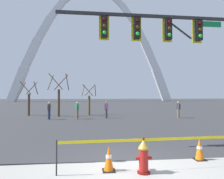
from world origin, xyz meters
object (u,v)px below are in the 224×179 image
Objects in this scene: traffic_cone_by_hydrant at (199,149)px; traffic_signal_gantry at (178,44)px; traffic_cone_mid_sidewalk at (109,159)px; pedestrian_standing_center at (106,110)px; pedestrian_walking_right at (77,110)px; pedestrian_near_trees at (49,110)px; pedestrian_walking_left at (178,109)px; fire_hydrant at (144,156)px; monument_arch at (93,49)px.

traffic_signal_gantry is (0.15, 1.92, 4.05)m from traffic_cone_by_hydrant.
traffic_cone_mid_sidewalk is 0.46× the size of pedestrian_standing_center.
traffic_signal_gantry is 11.96m from pedestrian_walking_right.
pedestrian_walking_right and pedestrian_near_trees have the same top height.
traffic_cone_by_hydrant is 0.09× the size of traffic_signal_gantry.
traffic_cone_mid_sidewalk is 15.00m from pedestrian_walking_left.
pedestrian_walking_left is at bearing 65.24° from traffic_signal_gantry.
pedestrian_standing_center is 5.23m from pedestrian_near_trees.
traffic_cone_by_hydrant is 0.46× the size of pedestrian_standing_center.
pedestrian_near_trees is at bearing 111.21° from fire_hydrant.
monument_arch is at bearing 97.61° from pedestrian_walking_left.
traffic_cone_by_hydrant is at bearing -111.82° from pedestrian_walking_left.
traffic_signal_gantry is (3.28, 2.56, 4.05)m from traffic_cone_mid_sidewalk.
traffic_cone_mid_sidewalk is at bearing -142.04° from traffic_signal_gantry.
traffic_cone_mid_sidewalk is 5.80m from traffic_signal_gantry.
traffic_cone_by_hydrant is 69.79m from monument_arch.
pedestrian_walking_right is (-2.25, -54.92, -18.44)m from monument_arch.
traffic_signal_gantry is 4.92× the size of pedestrian_walking_right.
fire_hydrant is 5.37m from traffic_signal_gantry.
pedestrian_walking_right is (-4.93, 10.29, -3.59)m from traffic_signal_gantry.
traffic_cone_mid_sidewalk is (-3.13, -0.64, 0.00)m from traffic_cone_by_hydrant.
fire_hydrant is 0.62× the size of pedestrian_walking_right.
traffic_cone_by_hydrant is at bearing 11.52° from traffic_cone_mid_sidewalk.
traffic_cone_mid_sidewalk is (-0.95, 0.26, -0.11)m from fire_hydrant.
monument_arch is (0.60, 67.77, 18.89)m from traffic_cone_mid_sidewalk.
traffic_cone_mid_sidewalk is 0.46× the size of pedestrian_near_trees.
pedestrian_near_trees is (-7.29, 12.28, 0.46)m from traffic_cone_by_hydrant.
pedestrian_walking_left is 6.93m from pedestrian_standing_center.
pedestrian_walking_right reaches higher than traffic_cone_by_hydrant.
traffic_signal_gantry reaches higher than traffic_cone_by_hydrant.
monument_arch is 37.07× the size of pedestrian_walking_left.
traffic_signal_gantry is at bearing -87.65° from monument_arch.
traffic_cone_by_hydrant is 13.00m from pedestrian_walking_left.
pedestrian_walking_left and pedestrian_standing_center have the same top height.
traffic_cone_by_hydrant is 12.86m from pedestrian_standing_center.
traffic_cone_mid_sidewalk is 13.58m from pedestrian_near_trees.
monument_arch reaches higher than pedestrian_walking_right.
traffic_signal_gantry is 66.94m from monument_arch.
traffic_signal_gantry reaches higher than traffic_cone_mid_sidewalk.
monument_arch is 58.06m from pedestrian_near_trees.
fire_hydrant is at bearing -78.79° from pedestrian_walking_right.
fire_hydrant is 14.74m from pedestrian_walking_left.
pedestrian_standing_center is at bearing 174.87° from pedestrian_walking_left.
monument_arch is 57.49m from pedestrian_standing_center.
traffic_cone_by_hydrant is at bearing -94.46° from traffic_signal_gantry.
pedestrian_walking_right is (-2.60, 13.11, 0.35)m from fire_hydrant.
pedestrian_standing_center is (0.10, 13.59, 0.35)m from fire_hydrant.
monument_arch is at bearing 90.29° from fire_hydrant.
pedestrian_near_trees is at bearing 120.70° from traffic_cone_by_hydrant.
traffic_cone_by_hydrant is 4.48m from traffic_signal_gantry.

